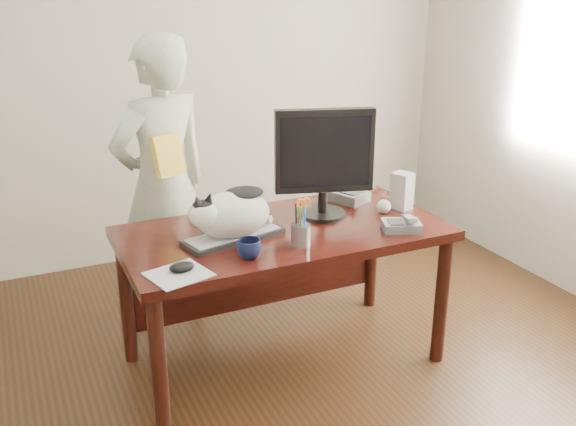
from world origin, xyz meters
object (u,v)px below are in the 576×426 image
(pen_cup, at_px, (301,232))
(book_stack, at_px, (242,205))
(keyboard, at_px, (233,236))
(monitor, at_px, (324,157))
(mouse, at_px, (182,267))
(coffee_mug, at_px, (249,249))
(desk, at_px, (278,250))
(speaker, at_px, (402,191))
(cat, at_px, (230,213))
(baseball, at_px, (384,206))
(calculator, at_px, (348,196))
(person, at_px, (163,186))
(phone, at_px, (402,225))

(pen_cup, bearing_deg, book_stack, 98.76)
(pen_cup, xyz_separation_m, book_stack, (-0.08, 0.54, -0.03))
(keyboard, xyz_separation_m, monitor, (0.53, 0.09, 0.31))
(mouse, relative_size, coffee_mug, 1.11)
(keyboard, distance_m, mouse, 0.41)
(desk, relative_size, speaker, 8.03)
(pen_cup, bearing_deg, keyboard, 143.00)
(cat, height_order, monitor, monitor)
(monitor, bearing_deg, speaker, 8.68)
(desk, relative_size, coffee_mug, 14.54)
(mouse, relative_size, book_stack, 0.54)
(mouse, bearing_deg, baseball, -2.27)
(desk, xyz_separation_m, mouse, (-0.60, -0.35, 0.17))
(pen_cup, distance_m, speaker, 0.74)
(speaker, bearing_deg, mouse, 169.81)
(cat, height_order, calculator, cat)
(cat, bearing_deg, person, 89.14)
(coffee_mug, distance_m, calculator, 0.92)
(monitor, distance_m, book_stack, 0.52)
(phone, bearing_deg, calculator, 114.29)
(desk, bearing_deg, phone, -33.10)
(cat, bearing_deg, calculator, 5.88)
(cat, relative_size, calculator, 1.87)
(cat, distance_m, pen_cup, 0.34)
(keyboard, height_order, mouse, mouse)
(book_stack, relative_size, person, 0.14)
(speaker, xyz_separation_m, calculator, (-0.20, 0.23, -0.07))
(monitor, xyz_separation_m, calculator, (0.24, 0.17, -0.29))
(desk, xyz_separation_m, monitor, (0.25, -0.01, 0.47))
(person, bearing_deg, speaker, 130.27)
(cat, bearing_deg, phone, -28.65)
(monitor, bearing_deg, pen_cup, -116.49)
(mouse, relative_size, speaker, 0.61)
(desk, xyz_separation_m, baseball, (0.57, -0.09, 0.18))
(phone, xyz_separation_m, speaker, (0.17, 0.27, 0.07))
(desk, bearing_deg, cat, -159.77)
(mouse, height_order, book_stack, book_stack)
(pen_cup, xyz_separation_m, speaker, (0.71, 0.22, 0.04))
(baseball, bearing_deg, book_stack, 153.00)
(pen_cup, bearing_deg, person, 115.21)
(pen_cup, relative_size, baseball, 3.09)
(monitor, distance_m, baseball, 0.43)
(baseball, bearing_deg, speaker, 10.23)
(cat, height_order, person, person)
(baseball, bearing_deg, calculator, 106.71)
(keyboard, relative_size, speaker, 2.56)
(coffee_mug, distance_m, speaker, 1.01)
(cat, bearing_deg, coffee_mug, -101.69)
(book_stack, xyz_separation_m, person, (-0.34, 0.35, 0.05))
(cat, relative_size, coffee_mug, 4.26)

